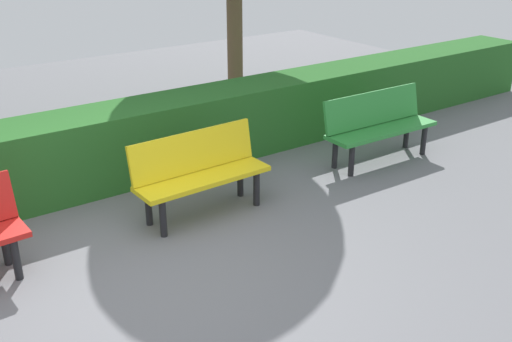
{
  "coord_description": "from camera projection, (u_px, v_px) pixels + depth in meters",
  "views": [
    {
      "loc": [
        1.74,
        4.03,
        2.91
      ],
      "look_at": [
        -1.42,
        -0.44,
        0.55
      ],
      "focal_mm": 42.02,
      "sensor_mm": 36.0,
      "label": 1
    }
  ],
  "objects": [
    {
      "name": "bench_green",
      "position": [
        378.0,
        123.0,
        7.54
      ],
      "size": [
        1.57,
        0.5,
        0.86
      ],
      "rotation": [
        0.0,
        0.0,
        -0.02
      ],
      "color": "#2D8C38",
      "rests_on": "ground_plane"
    },
    {
      "name": "bench_yellow",
      "position": [
        199.0,
        170.0,
        6.16
      ],
      "size": [
        1.45,
        0.5,
        0.86
      ],
      "rotation": [
        0.0,
        0.0,
        0.03
      ],
      "color": "yellow",
      "rests_on": "ground_plane"
    },
    {
      "name": "hedge_row",
      "position": [
        154.0,
        137.0,
        7.19
      ],
      "size": [
        13.61,
        0.76,
        0.88
      ],
      "primitive_type": "cube",
      "color": "#266023",
      "rests_on": "ground_plane"
    },
    {
      "name": "ground_plane",
      "position": [
        150.0,
        285.0,
        5.1
      ],
      "size": [
        17.61,
        17.61,
        0.0
      ],
      "primitive_type": "plane",
      "color": "slate"
    }
  ]
}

